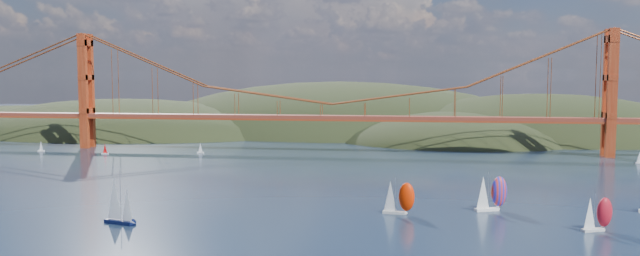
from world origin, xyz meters
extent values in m
ellipsoid|color=black|center=(-140.00, 260.00, -11.20)|extent=(240.00, 140.00, 64.00)
ellipsoid|color=black|center=(-10.00, 300.00, -16.80)|extent=(300.00, 180.00, 96.00)
ellipsoid|color=black|center=(110.00, 270.00, -13.30)|extent=(220.00, 140.00, 76.00)
ellipsoid|color=black|center=(60.00, 240.00, -8.40)|extent=(140.00, 110.00, 48.00)
ellipsoid|color=black|center=(-230.00, 290.00, -7.70)|extent=(200.00, 140.00, 44.00)
cube|color=maroon|center=(0.00, 180.00, 16.00)|extent=(440.00, 7.00, 1.60)
cube|color=maroon|center=(0.00, 180.00, 14.80)|extent=(440.00, 7.00, 0.80)
cube|color=maroon|center=(-120.00, 180.00, 27.50)|extent=(4.00, 8.50, 55.00)
cube|color=maroon|center=(120.00, 180.00, 27.50)|extent=(4.00, 8.50, 55.00)
cube|color=black|center=(-32.17, 34.25, 0.47)|extent=(8.20, 4.32, 0.95)
cylinder|color=#99999E|center=(-31.80, 34.14, 6.65)|extent=(0.12, 0.12, 11.40)
cone|color=white|center=(-33.54, 34.65, 6.08)|extent=(5.48, 5.48, 10.03)
cone|color=white|center=(-29.90, 33.59, 4.94)|extent=(3.91, 3.91, 7.98)
cube|color=silver|center=(31.81, 54.59, 0.34)|extent=(5.87, 2.39, 0.68)
cylinder|color=#99999E|center=(32.09, 54.55, 4.96)|extent=(0.09, 0.09, 8.56)
cone|color=white|center=(30.79, 54.74, 4.54)|extent=(3.62, 3.62, 7.53)
ellipsoid|color=red|center=(34.91, 54.15, 4.54)|extent=(4.31, 3.05, 7.19)
cube|color=silver|center=(76.69, 43.08, 0.32)|extent=(5.48, 3.47, 0.64)
cylinder|color=#99999E|center=(76.93, 43.19, 4.63)|extent=(0.08, 0.08, 7.98)
cone|color=white|center=(75.81, 42.70, 4.23)|extent=(3.91, 3.91, 7.02)
ellipsoid|color=#B01221|center=(79.38, 44.24, 4.23)|extent=(4.35, 3.62, 6.70)
cube|color=white|center=(55.49, 61.37, 0.38)|extent=(6.46, 3.94, 0.75)
cylinder|color=#99999E|center=(55.79, 61.49, 5.44)|extent=(0.09, 0.09, 9.38)
cone|color=white|center=(54.45, 60.95, 4.97)|extent=(4.55, 4.55, 8.26)
ellipsoid|color=red|center=(58.69, 62.65, 4.97)|extent=(5.09, 4.18, 7.88)
cube|color=silver|center=(-133.26, 161.71, 0.25)|extent=(3.00, 1.00, 0.50)
cone|color=white|center=(-133.26, 161.71, 2.60)|extent=(2.00, 2.00, 4.20)
cube|color=silver|center=(-99.24, 156.80, 0.25)|extent=(3.00, 1.00, 0.50)
cone|color=red|center=(-99.24, 156.80, 2.60)|extent=(2.00, 2.00, 4.20)
cube|color=silver|center=(-58.16, 165.96, 0.25)|extent=(3.00, 1.00, 0.50)
cone|color=white|center=(-58.16, 165.96, 2.60)|extent=(2.00, 2.00, 4.20)
cube|color=silver|center=(126.01, 159.60, 0.25)|extent=(3.00, 1.00, 0.50)
cone|color=white|center=(126.01, 159.60, 2.60)|extent=(2.00, 2.00, 4.20)
camera|label=1|loc=(35.76, -102.39, 35.08)|focal=35.00mm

